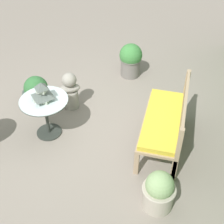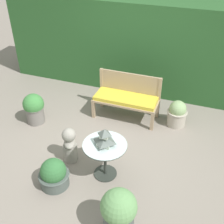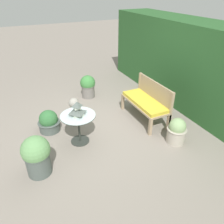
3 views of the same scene
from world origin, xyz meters
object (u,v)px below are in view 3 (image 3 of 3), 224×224
object	(u,v)px
potted_plant_table_near	(49,122)
patio_table	(78,121)
potted_plant_patio_mid	(37,155)
garden_bench	(145,103)
potted_plant_hedge_corner	(88,86)
pagoda_birdhouse	(77,110)
potted_plant_path_edge	(177,131)
garden_bust	(75,111)

from	to	relation	value
potted_plant_table_near	patio_table	bearing A→B (deg)	35.98
potted_plant_patio_mid	garden_bench	bearing A→B (deg)	105.92
garden_bench	potted_plant_table_near	xyz separation A→B (m)	(-0.45, -2.08, -0.20)
patio_table	potted_plant_table_near	world-z (taller)	patio_table
potted_plant_hedge_corner	potted_plant_table_near	xyz separation A→B (m)	(1.17, -1.31, -0.11)
pagoda_birdhouse	potted_plant_hedge_corner	bearing A→B (deg)	155.13
potted_plant_patio_mid	potted_plant_path_edge	xyz separation A→B (m)	(0.31, 2.58, -0.12)
garden_bench	potted_plant_path_edge	distance (m)	1.03
patio_table	potted_plant_hedge_corner	distance (m)	2.01
pagoda_birdhouse	potted_plant_patio_mid	xyz separation A→B (m)	(0.52, -0.87, -0.36)
pagoda_birdhouse	potted_plant_hedge_corner	world-z (taller)	pagoda_birdhouse
garden_bust	patio_table	bearing A→B (deg)	54.36
potted_plant_patio_mid	potted_plant_table_near	bearing A→B (deg)	160.88
patio_table	potted_plant_patio_mid	world-z (taller)	potted_plant_patio_mid
pagoda_birdhouse	potted_plant_table_near	size ratio (longest dim) A/B	0.59
garden_bench	potted_plant_patio_mid	xyz separation A→B (m)	(0.71, -2.48, -0.03)
garden_bench	potted_plant_hedge_corner	world-z (taller)	potted_plant_hedge_corner
patio_table	potted_plant_hedge_corner	xyz separation A→B (m)	(-1.81, 0.84, -0.16)
patio_table	pagoda_birdhouse	distance (m)	0.25
patio_table	potted_plant_table_near	distance (m)	0.84
garden_bust	potted_plant_patio_mid	xyz separation A→B (m)	(1.18, -0.98, 0.06)
potted_plant_patio_mid	potted_plant_hedge_corner	xyz separation A→B (m)	(-2.33, 1.71, -0.05)
potted_plant_patio_mid	potted_plant_table_near	distance (m)	1.24
garden_bench	pagoda_birdhouse	distance (m)	1.65
garden_bust	potted_plant_table_near	size ratio (longest dim) A/B	1.32
garden_bench	patio_table	distance (m)	1.62
pagoda_birdhouse	potted_plant_table_near	bearing A→B (deg)	-144.02
pagoda_birdhouse	potted_plant_patio_mid	bearing A→B (deg)	-59.11
potted_plant_patio_mid	potted_plant_hedge_corner	distance (m)	2.89
garden_bust	potted_plant_hedge_corner	size ratio (longest dim) A/B	1.02
pagoda_birdhouse	potted_plant_hedge_corner	xyz separation A→B (m)	(-1.81, 0.84, -0.41)
potted_plant_patio_mid	potted_plant_path_edge	world-z (taller)	potted_plant_patio_mid
potted_plant_path_edge	potted_plant_patio_mid	bearing A→B (deg)	-96.81
pagoda_birdhouse	potted_plant_path_edge	distance (m)	1.96
potted_plant_hedge_corner	potted_plant_path_edge	bearing A→B (deg)	18.23
garden_bust	potted_plant_table_near	world-z (taller)	garden_bust
garden_bench	potted_plant_hedge_corner	distance (m)	1.80
garden_bench	potted_plant_patio_mid	bearing A→B (deg)	-74.08
potted_plant_hedge_corner	potted_plant_table_near	size ratio (longest dim) A/B	1.30
garden_bench	potted_plant_table_near	size ratio (longest dim) A/B	2.66
garden_bench	potted_plant_patio_mid	distance (m)	2.58
pagoda_birdhouse	garden_bust	world-z (taller)	pagoda_birdhouse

